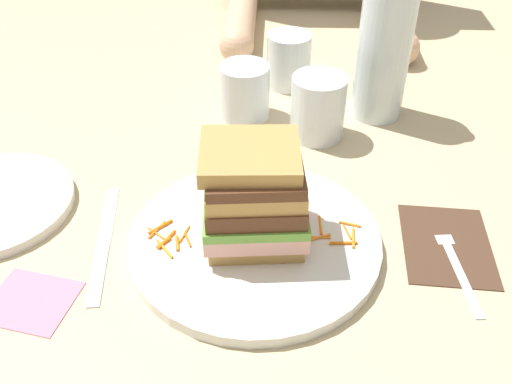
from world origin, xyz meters
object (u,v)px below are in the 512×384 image
fork (454,256)px  empty_tumbler_0 (245,91)px  main_plate (255,240)px  knife (103,245)px  juice_glass (318,110)px  sandwich (254,196)px  empty_tumbler_1 (289,60)px  napkin_dark (447,244)px  napkin_pink (31,301)px  water_bottle (385,43)px

fork → empty_tumbler_0: bearing=129.3°
main_plate → knife: size_ratio=1.45×
fork → juice_glass: 0.30m
empty_tumbler_0 → main_plate: bearing=-84.8°
sandwich → empty_tumbler_0: 0.30m
juice_glass → empty_tumbler_1: juice_glass is taller
knife → empty_tumbler_0: bearing=63.7°
napkin_dark → napkin_pink: 0.47m
sandwich → water_bottle: 0.36m
empty_tumbler_0 → empty_tumbler_1: empty_tumbler_1 is taller
knife → napkin_dark: bearing=2.3°
main_plate → water_bottle: water_bottle is taller
empty_tumbler_0 → napkin_pink: bearing=-117.7°
main_plate → napkin_dark: size_ratio=2.15×
sandwich → napkin_dark: size_ratio=0.89×
knife → napkin_pink: bearing=-122.4°
sandwich → knife: sandwich is taller
fork → knife: fork is taller
main_plate → knife: (-0.18, -0.01, -0.01)m
empty_tumbler_1 → napkin_pink: bearing=-119.0°
main_plate → water_bottle: bearing=60.0°
juice_glass → fork: bearing=-60.6°
sandwich → napkin_pink: (-0.23, -0.10, -0.07)m
knife → empty_tumbler_1: bearing=61.8°
empty_tumbler_1 → water_bottle: bearing=-33.5°
main_plate → empty_tumbler_1: bearing=84.1°
napkin_dark → empty_tumbler_1: (-0.18, 0.39, 0.04)m
juice_glass → empty_tumbler_0: size_ratio=1.13×
knife → water_bottle: 0.49m
fork → water_bottle: water_bottle is taller
water_bottle → empty_tumbler_0: size_ratio=3.16×
sandwich → water_bottle: size_ratio=0.46×
napkin_pink → napkin_dark: bearing=12.7°
sandwich → fork: (0.23, -0.02, -0.07)m
napkin_dark → empty_tumbler_0: size_ratio=1.62×
sandwich → water_bottle: bearing=59.8°
juice_glass → empty_tumbler_1: (-0.04, 0.16, 0.00)m
sandwich → empty_tumbler_0: sandwich is taller
knife → napkin_pink: (-0.06, -0.09, -0.00)m
sandwich → empty_tumbler_1: bearing=84.0°
napkin_dark → fork: fork is taller
napkin_dark → water_bottle: 0.32m
main_plate → fork: main_plate is taller
juice_glass → empty_tumbler_0: (-0.11, 0.05, 0.00)m
water_bottle → empty_tumbler_1: (-0.14, 0.09, -0.07)m
fork → juice_glass: juice_glass is taller
fork → empty_tumbler_1: bearing=114.1°
main_plate → empty_tumbler_0: bearing=95.2°
juice_glass → napkin_pink: size_ratio=1.07×
empty_tumbler_1 → main_plate: bearing=-95.9°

